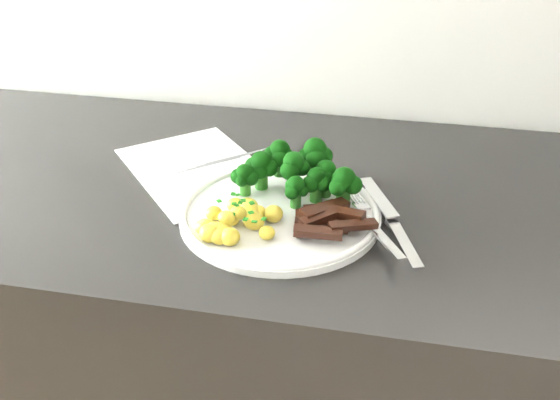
{
  "coord_description": "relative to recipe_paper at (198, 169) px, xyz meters",
  "views": [
    {
      "loc": [
        0.13,
        0.81,
        1.43
      ],
      "look_at": [
        -0.03,
        1.58,
        0.97
      ],
      "focal_mm": 40.65,
      "sensor_mm": 36.0,
      "label": 1
    }
  ],
  "objects": [
    {
      "name": "broccoli",
      "position": [
        0.18,
        -0.06,
        0.05
      ],
      "size": [
        0.2,
        0.12,
        0.08
      ],
      "color": "#236119",
      "rests_on": "plate"
    },
    {
      "name": "plate",
      "position": [
        0.16,
        -0.12,
        0.01
      ],
      "size": [
        0.29,
        0.29,
        0.02
      ],
      "color": "white",
      "rests_on": "counter"
    },
    {
      "name": "potatoes",
      "position": [
        0.11,
        -0.18,
        0.02
      ],
      "size": [
        0.11,
        0.11,
        0.04
      ],
      "color": "yellow",
      "rests_on": "plate"
    },
    {
      "name": "recipe_paper",
      "position": [
        0.0,
        0.0,
        0.0
      ],
      "size": [
        0.33,
        0.34,
        0.0
      ],
      "color": "white",
      "rests_on": "counter"
    },
    {
      "name": "beef_strips",
      "position": [
        0.24,
        -0.15,
        0.02
      ],
      "size": [
        0.12,
        0.11,
        0.03
      ],
      "color": "black",
      "rests_on": "plate"
    },
    {
      "name": "fork",
      "position": [
        0.3,
        -0.15,
        0.02
      ],
      "size": [
        0.1,
        0.18,
        0.02
      ],
      "color": "silver",
      "rests_on": "plate"
    },
    {
      "name": "knife",
      "position": [
        0.33,
        -0.13,
        0.01
      ],
      "size": [
        0.1,
        0.23,
        0.03
      ],
      "color": "silver",
      "rests_on": "plate"
    }
  ]
}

